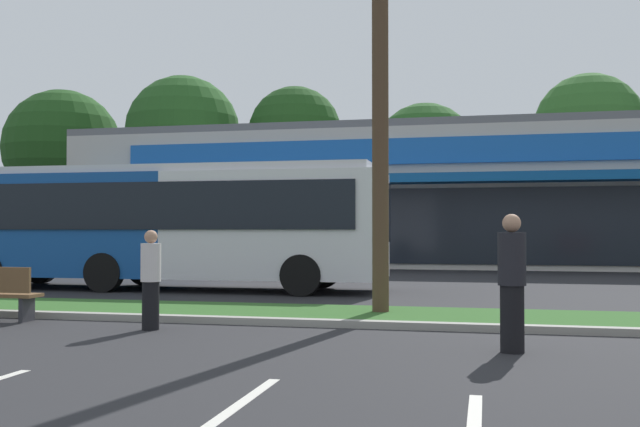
# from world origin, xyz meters

# --- Properties ---
(grass_median) EXTENTS (56.00, 2.20, 0.12)m
(grass_median) POSITION_xyz_m (0.00, 14.00, 0.06)
(grass_median) COLOR #2D5B23
(grass_median) RESTS_ON ground_plane
(curb_lip) EXTENTS (56.00, 0.24, 0.12)m
(curb_lip) POSITION_xyz_m (0.00, 12.78, 0.06)
(curb_lip) COLOR #99968C
(curb_lip) RESTS_ON ground_plane
(storefront_building) EXTENTS (31.75, 13.34, 6.04)m
(storefront_building) POSITION_xyz_m (1.84, 36.00, 3.02)
(storefront_building) COLOR #BCB7AD
(storefront_building) RESTS_ON ground_plane
(tree_far_left) EXTENTS (7.63, 7.63, 10.74)m
(tree_far_left) POSITION_xyz_m (-22.97, 43.90, 6.92)
(tree_far_left) COLOR #473323
(tree_far_left) RESTS_ON ground_plane
(tree_left) EXTENTS (7.20, 7.20, 11.33)m
(tree_left) POSITION_xyz_m (-14.62, 44.16, 7.72)
(tree_left) COLOR #473323
(tree_left) RESTS_ON ground_plane
(tree_mid_left) EXTENTS (5.89, 5.89, 10.56)m
(tree_mid_left) POSITION_xyz_m (-7.54, 45.28, 7.59)
(tree_mid_left) COLOR #473323
(tree_mid_left) RESTS_ON ground_plane
(tree_mid) EXTENTS (6.05, 6.05, 8.97)m
(tree_mid) POSITION_xyz_m (0.69, 43.87, 5.92)
(tree_mid) COLOR #473323
(tree_mid) RESTS_ON ground_plane
(tree_mid_right) EXTENTS (6.07, 6.07, 10.44)m
(tree_mid_right) POSITION_xyz_m (9.86, 44.73, 7.39)
(tree_mid_right) COLOR #473323
(tree_mid_right) RESTS_ON ground_plane
(utility_pole) EXTENTS (3.03, 2.40, 10.13)m
(utility_pole) POSITION_xyz_m (2.13, 14.12, 5.41)
(utility_pole) COLOR #4C3826
(utility_pole) RESTS_ON ground_plane
(city_bus) EXTENTS (12.22, 2.75, 3.25)m
(city_bus) POSITION_xyz_m (-4.43, 19.09, 1.77)
(city_bus) COLOR #144793
(city_bus) RESTS_ON ground_plane
(car_0) EXTENTS (4.65, 1.94, 1.42)m
(car_0) POSITION_xyz_m (-11.79, 24.16, 0.74)
(car_0) COLOR #0C3F1E
(car_0) RESTS_ON ground_plane
(pedestrian_near_bench) EXTENTS (0.36, 0.36, 1.80)m
(pedestrian_near_bench) POSITION_xyz_m (4.46, 10.87, 0.91)
(pedestrian_near_bench) COLOR black
(pedestrian_near_bench) RESTS_ON ground_plane
(pedestrian_by_pole) EXTENTS (0.32, 0.32, 1.59)m
(pedestrian_by_pole) POSITION_xyz_m (-1.08, 11.80, 0.80)
(pedestrian_by_pole) COLOR black
(pedestrian_by_pole) RESTS_ON ground_plane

